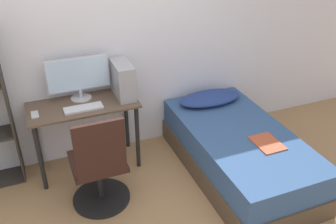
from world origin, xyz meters
TOP-DOWN VIEW (x-y plane):
  - wall_back at (0.00, 1.46)m, footprint 8.00×0.05m
  - desk at (-0.29, 1.18)m, footprint 1.08×0.51m
  - office_chair at (-0.30, 0.55)m, footprint 0.55×0.55m
  - bed at (1.13, 0.50)m, footprint 0.97×1.86m
  - pillow at (1.13, 1.17)m, footprint 0.74×0.36m
  - magazine at (1.26, 0.22)m, footprint 0.24×0.32m
  - monitor at (-0.28, 1.31)m, footprint 0.62×0.21m
  - keyboard at (-0.30, 1.08)m, footprint 0.37×0.13m
  - pc_tower at (0.14, 1.22)m, footprint 0.17×0.39m
  - phone at (-0.75, 1.13)m, footprint 0.07×0.14m

SIDE VIEW (x-z plane):
  - bed at x=1.13m, z-range 0.00..0.49m
  - office_chair at x=-0.30m, z-range -0.12..0.87m
  - magazine at x=1.26m, z-range 0.50..0.51m
  - pillow at x=1.13m, z-range 0.50..0.61m
  - desk at x=-0.29m, z-range 0.25..1.00m
  - phone at x=-0.75m, z-range 0.76..0.77m
  - keyboard at x=-0.30m, z-range 0.76..0.78m
  - pc_tower at x=0.14m, z-range 0.76..1.12m
  - monitor at x=-0.28m, z-range 0.78..1.22m
  - wall_back at x=0.00m, z-range 0.00..2.50m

